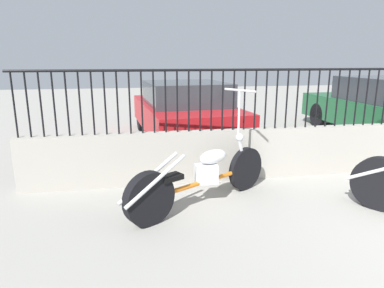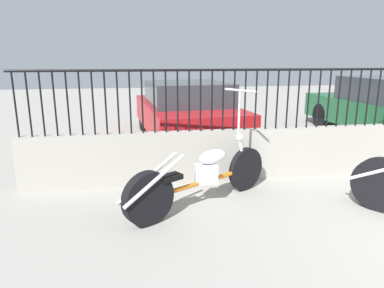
% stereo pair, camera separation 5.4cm
% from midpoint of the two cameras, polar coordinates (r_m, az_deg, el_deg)
% --- Properties ---
extents(low_wall, '(10.38, 0.18, 0.78)m').
position_cam_midpoint_polar(low_wall, '(6.18, 25.36, -0.69)').
color(low_wall, '#9E998E').
rests_on(low_wall, ground_plane).
extents(fence_railing, '(10.38, 0.04, 0.90)m').
position_cam_midpoint_polar(fence_railing, '(6.03, 26.32, 8.22)').
color(fence_railing, black).
rests_on(fence_railing, low_wall).
extents(motorcycle_orange, '(2.03, 1.28, 1.44)m').
position_cam_midpoint_polar(motorcycle_orange, '(4.23, 0.31, -5.78)').
color(motorcycle_orange, black).
rests_on(motorcycle_orange, ground_plane).
extents(car_red, '(2.19, 4.21, 1.32)m').
position_cam_midpoint_polar(car_red, '(7.83, -1.52, 5.59)').
color(car_red, black).
rests_on(car_red, ground_plane).
extents(car_green, '(1.78, 4.13, 1.40)m').
position_cam_midpoint_polar(car_green, '(9.30, 28.74, 5.41)').
color(car_green, black).
rests_on(car_green, ground_plane).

